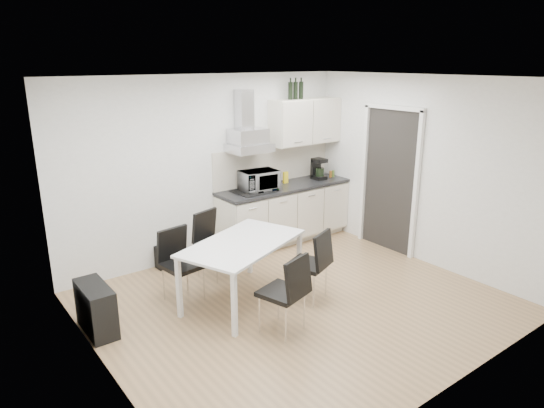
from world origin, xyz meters
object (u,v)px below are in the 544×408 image
Objects in this scene: dining_table at (243,248)px; floor_speaker at (163,257)px; chair_near_left at (282,293)px; chair_far_left at (183,266)px; kitchenette at (285,190)px; guitar_amp at (96,309)px; chair_near_right at (308,265)px; chair_far_right at (216,245)px.

dining_table is 5.37× the size of floor_speaker.
chair_far_left is at bearing 96.20° from chair_near_left.
dining_table is at bearing 134.28° from chair_far_left.
kitchenette is at bearing -167.15° from chair_far_left.
guitar_amp is at bearing -4.71° from chair_far_left.
chair_near_left is at bearing -36.97° from guitar_amp.
dining_table is 1.93× the size of chair_near_left.
kitchenette is 2.42m from chair_far_left.
chair_near_left and chair_near_right have the same top height.
kitchenette is 2.86× the size of chair_far_left.
guitar_amp reaches higher than floor_speaker.
kitchenette is 2.11m from dining_table.
chair_far_left reaches higher than floor_speaker.
guitar_amp is (-1.57, 1.18, -0.18)m from chair_near_left.
chair_near_right is 1.39× the size of guitar_amp.
dining_table is at bearing 123.63° from chair_near_right.
chair_near_right is at bearing 13.17° from chair_near_left.
chair_far_left and chair_near_left have the same top height.
chair_near_right is (0.69, 0.39, 0.00)m from chair_near_left.
chair_far_right reaches higher than guitar_amp.
chair_near_left is 2.31m from floor_speaker.
chair_near_left is 0.79m from chair_near_right.
kitchenette reaches higher than chair_near_right.
kitchenette is 2.13m from floor_speaker.
floor_speaker is at bearing 40.85° from guitar_amp.
kitchenette reaches higher than chair_near_left.
chair_far_left is 1.00× the size of chair_far_right.
guitar_amp is (-1.62, 0.37, -0.41)m from dining_table.
chair_near_right is 2.78× the size of floor_speaker.
kitchenette is 3.99× the size of guitar_amp.
chair_far_right is 0.85m from floor_speaker.
chair_near_left is (-0.16, -1.61, 0.00)m from chair_far_right.
chair_far_right is at bearing -159.83° from chair_far_left.
chair_near_right is (0.64, -0.43, -0.24)m from dining_table.
chair_near_left reaches higher than floor_speaker.
chair_far_left and chair_far_right have the same top height.
dining_table reaches higher than floor_speaker.
chair_far_right reaches higher than dining_table.
chair_near_right reaches higher than dining_table.
kitchenette is 2.86× the size of chair_near_left.
floor_speaker is at bearing 82.41° from dining_table.
kitchenette is at bearing 34.81° from chair_near_left.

